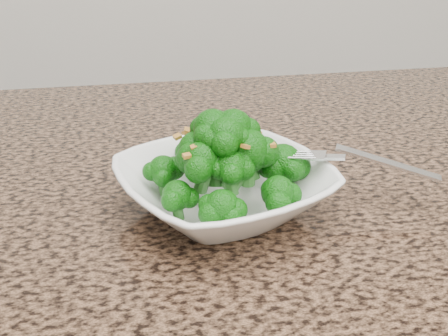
{
  "coord_description": "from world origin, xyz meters",
  "views": [
    {
      "loc": [
        -0.17,
        -0.2,
        1.19
      ],
      "look_at": [
        -0.07,
        0.31,
        0.95
      ],
      "focal_mm": 45.0,
      "sensor_mm": 36.0,
      "label": 1
    }
  ],
  "objects": [
    {
      "name": "granite_counter",
      "position": [
        0.0,
        0.3,
        0.89
      ],
      "size": [
        1.64,
        1.04,
        0.03
      ],
      "primitive_type": "cube",
      "color": "brown",
      "rests_on": "cabinet"
    },
    {
      "name": "garlic_topping",
      "position": [
        -0.07,
        0.31,
        1.03
      ],
      "size": [
        0.11,
        0.11,
        0.01
      ],
      "primitive_type": null,
      "color": "#BE822E",
      "rests_on": "broccoli_pile"
    },
    {
      "name": "broccoli_pile",
      "position": [
        -0.07,
        0.31,
        0.99
      ],
      "size": [
        0.19,
        0.19,
        0.07
      ],
      "primitive_type": null,
      "color": "#11660B",
      "rests_on": "bowl"
    },
    {
      "name": "bowl",
      "position": [
        -0.07,
        0.31,
        0.93
      ],
      "size": [
        0.27,
        0.27,
        0.05
      ],
      "primitive_type": "imported",
      "rotation": [
        0.0,
        0.0,
        0.35
      ],
      "color": "white",
      "rests_on": "granite_counter"
    },
    {
      "name": "fork",
      "position": [
        0.05,
        0.3,
        0.96
      ],
      "size": [
        0.18,
        0.11,
        0.01
      ],
      "primitive_type": null,
      "rotation": [
        0.0,
        0.0,
        -0.47
      ],
      "color": "silver",
      "rests_on": "bowl"
    }
  ]
}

